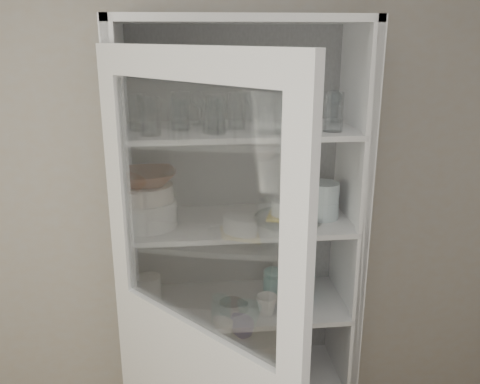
% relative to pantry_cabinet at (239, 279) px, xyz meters
% --- Properties ---
extents(wall_back, '(3.60, 0.02, 2.60)m').
position_rel_pantry_cabinet_xyz_m(wall_back, '(-0.20, 0.16, 0.36)').
color(wall_back, '#AB9D8C').
rests_on(wall_back, ground).
extents(pantry_cabinet, '(1.00, 0.45, 2.10)m').
position_rel_pantry_cabinet_xyz_m(pantry_cabinet, '(0.00, 0.00, 0.00)').
color(pantry_cabinet, silver).
rests_on(pantry_cabinet, floor).
extents(cupboard_door, '(0.62, 0.71, 2.00)m').
position_rel_pantry_cabinet_xyz_m(cupboard_door, '(-0.21, -0.63, -0.07)').
color(cupboard_door, silver).
rests_on(cupboard_door, floor).
extents(tumbler_0, '(0.08, 0.08, 0.14)m').
position_rel_pantry_cabinet_xyz_m(tumbler_0, '(-0.35, -0.19, 0.79)').
color(tumbler_0, silver).
rests_on(tumbler_0, shelf_glass).
extents(tumbler_1, '(0.09, 0.09, 0.14)m').
position_rel_pantry_cabinet_xyz_m(tumbler_1, '(-0.10, -0.19, 0.79)').
color(tumbler_1, silver).
rests_on(tumbler_1, shelf_glass).
extents(tumbler_2, '(0.07, 0.07, 0.13)m').
position_rel_pantry_cabinet_xyz_m(tumbler_2, '(-0.12, -0.17, 0.79)').
color(tumbler_2, silver).
rests_on(tumbler_2, shelf_glass).
extents(tumbler_3, '(0.08, 0.08, 0.15)m').
position_rel_pantry_cabinet_xyz_m(tumbler_3, '(0.09, -0.21, 0.80)').
color(tumbler_3, silver).
rests_on(tumbler_3, shelf_glass).
extents(tumbler_4, '(0.09, 0.09, 0.14)m').
position_rel_pantry_cabinet_xyz_m(tumbler_4, '(0.16, -0.21, 0.79)').
color(tumbler_4, silver).
rests_on(tumbler_4, shelf_glass).
extents(tumbler_5, '(0.08, 0.08, 0.14)m').
position_rel_pantry_cabinet_xyz_m(tumbler_5, '(0.22, -0.20, 0.79)').
color(tumbler_5, silver).
rests_on(tumbler_5, shelf_glass).
extents(tumbler_6, '(0.09, 0.09, 0.15)m').
position_rel_pantry_cabinet_xyz_m(tumbler_6, '(0.36, -0.18, 0.80)').
color(tumbler_6, silver).
rests_on(tumbler_6, shelf_glass).
extents(tumbler_7, '(0.09, 0.09, 0.14)m').
position_rel_pantry_cabinet_xyz_m(tumbler_7, '(-0.41, -0.08, 0.79)').
color(tumbler_7, silver).
rests_on(tumbler_7, shelf_glass).
extents(tumbler_8, '(0.10, 0.10, 0.15)m').
position_rel_pantry_cabinet_xyz_m(tumbler_8, '(-0.24, -0.09, 0.80)').
color(tumbler_8, silver).
rests_on(tumbler_8, shelf_glass).
extents(tumbler_9, '(0.09, 0.09, 0.14)m').
position_rel_pantry_cabinet_xyz_m(tumbler_9, '(-0.02, -0.08, 0.79)').
color(tumbler_9, silver).
rests_on(tumbler_9, shelf_glass).
extents(tumbler_10, '(0.08, 0.08, 0.14)m').
position_rel_pantry_cabinet_xyz_m(tumbler_10, '(-0.10, -0.08, 0.79)').
color(tumbler_10, silver).
rests_on(tumbler_10, shelf_glass).
extents(goblet_0, '(0.07, 0.07, 0.16)m').
position_rel_pantry_cabinet_xyz_m(goblet_0, '(-0.25, 0.05, 0.80)').
color(goblet_0, silver).
rests_on(goblet_0, shelf_glass).
extents(goblet_1, '(0.07, 0.07, 0.16)m').
position_rel_pantry_cabinet_xyz_m(goblet_1, '(-0.16, 0.01, 0.80)').
color(goblet_1, silver).
rests_on(goblet_1, shelf_glass).
extents(goblet_2, '(0.07, 0.07, 0.15)m').
position_rel_pantry_cabinet_xyz_m(goblet_2, '(0.06, 0.06, 0.80)').
color(goblet_2, silver).
rests_on(goblet_2, shelf_glass).
extents(goblet_3, '(0.07, 0.07, 0.15)m').
position_rel_pantry_cabinet_xyz_m(goblet_3, '(0.41, 0.01, 0.80)').
color(goblet_3, silver).
rests_on(goblet_3, shelf_glass).
extents(plate_stack_front, '(0.24, 0.24, 0.11)m').
position_rel_pantry_cabinet_xyz_m(plate_stack_front, '(-0.39, -0.10, 0.38)').
color(plate_stack_front, silver).
rests_on(plate_stack_front, shelf_plates).
extents(plate_stack_back, '(0.20, 0.20, 0.11)m').
position_rel_pantry_cabinet_xyz_m(plate_stack_back, '(-0.41, 0.05, 0.38)').
color(plate_stack_back, silver).
rests_on(plate_stack_back, shelf_plates).
extents(cream_bowl, '(0.25, 0.25, 0.07)m').
position_rel_pantry_cabinet_xyz_m(cream_bowl, '(-0.39, -0.10, 0.47)').
color(cream_bowl, silver).
rests_on(cream_bowl, plate_stack_front).
extents(terracotta_bowl, '(0.27, 0.27, 0.06)m').
position_rel_pantry_cabinet_xyz_m(terracotta_bowl, '(-0.39, -0.10, 0.53)').
color(terracotta_bowl, '#632E18').
rests_on(terracotta_bowl, cream_bowl).
extents(glass_platter, '(0.32, 0.32, 0.02)m').
position_rel_pantry_cabinet_xyz_m(glass_platter, '(0.21, -0.10, 0.33)').
color(glass_platter, silver).
rests_on(glass_platter, shelf_plates).
extents(yellow_trivet, '(0.21, 0.21, 0.01)m').
position_rel_pantry_cabinet_xyz_m(yellow_trivet, '(0.21, -0.10, 0.34)').
color(yellow_trivet, gold).
rests_on(yellow_trivet, glass_platter).
extents(white_ramekin, '(0.19, 0.19, 0.06)m').
position_rel_pantry_cabinet_xyz_m(white_ramekin, '(0.21, -0.10, 0.38)').
color(white_ramekin, silver).
rests_on(white_ramekin, yellow_trivet).
extents(grey_bowl_stack, '(0.13, 0.13, 0.16)m').
position_rel_pantry_cabinet_xyz_m(grey_bowl_stack, '(0.36, -0.09, 0.40)').
color(grey_bowl_stack, '#ABBABD').
rests_on(grey_bowl_stack, shelf_plates).
extents(mug_blue, '(0.11, 0.11, 0.09)m').
position_rel_pantry_cabinet_xyz_m(mug_blue, '(0.22, -0.14, -0.04)').
color(mug_blue, navy).
rests_on(mug_blue, shelf_mugs).
extents(mug_teal, '(0.15, 0.15, 0.11)m').
position_rel_pantry_cabinet_xyz_m(mug_teal, '(0.30, -0.03, -0.03)').
color(mug_teal, teal).
rests_on(mug_teal, shelf_mugs).
extents(mug_white, '(0.11, 0.11, 0.09)m').
position_rel_pantry_cabinet_xyz_m(mug_white, '(0.10, -0.19, -0.04)').
color(mug_white, silver).
rests_on(mug_white, shelf_mugs).
extents(teal_jar, '(0.10, 0.10, 0.11)m').
position_rel_pantry_cabinet_xyz_m(teal_jar, '(0.16, -0.01, -0.02)').
color(teal_jar, teal).
rests_on(teal_jar, shelf_mugs).
extents(measuring_cups, '(0.11, 0.11, 0.04)m').
position_rel_pantry_cabinet_xyz_m(measuring_cups, '(-0.05, -0.15, -0.06)').
color(measuring_cups, '#B3B3B6').
rests_on(measuring_cups, shelf_mugs).
extents(white_canister, '(0.12, 0.12, 0.13)m').
position_rel_pantry_cabinet_xyz_m(white_canister, '(-0.41, -0.04, -0.01)').
color(white_canister, silver).
rests_on(white_canister, shelf_mugs).
extents(cream_dish, '(0.23, 0.23, 0.06)m').
position_rel_pantry_cabinet_xyz_m(cream_dish, '(-0.27, -0.05, -0.45)').
color(cream_dish, silver).
rests_on(cream_dish, shelf_bot).
extents(tin_box, '(0.21, 0.18, 0.05)m').
position_rel_pantry_cabinet_xyz_m(tin_box, '(0.10, -0.09, -0.45)').
color(tin_box, gray).
rests_on(tin_box, shelf_bot).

